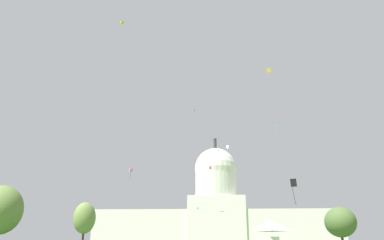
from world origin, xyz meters
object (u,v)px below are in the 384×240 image
Objects in this scene: kite_black_low at (294,185)px; kite_green_high at (194,110)px; kite_gold_high at (269,71)px; tree_west_far at (1,210)px; kite_yellow_high at (122,23)px; kite_turquoise_low at (198,208)px; kite_lime_high at (218,151)px; kite_cyan_mid at (276,128)px; kite_violet_low at (222,212)px; kite_pink_mid at (131,170)px; kite_magenta_mid at (210,168)px; capitol_building at (216,213)px; kite_blue_mid at (295,183)px; event_tent at (272,236)px; tree_west_near at (85,218)px; kite_white_high at (227,147)px; tree_east_near at (340,222)px.

kite_green_high is at bearing -30.08° from kite_black_low.
kite_gold_high is at bearing -37.24° from kite_black_low.
kite_yellow_high is (17.89, 14.08, 50.25)m from tree_west_far.
kite_turquoise_low is 50.39m from kite_green_high.
kite_lime_high is 0.37× the size of kite_cyan_mid.
kite_cyan_mid is at bearing -56.96° from kite_gold_high.
kite_violet_low is at bearing -44.33° from kite_turquoise_low.
kite_black_low is at bearing 92.09° from kite_pink_mid.
kite_magenta_mid is at bearing -147.39° from kite_violet_low.
capitol_building is at bearing -141.29° from kite_pink_mid.
kite_blue_mid is at bearing -59.46° from kite_gold_high.
kite_green_high is (-18.98, 88.23, 56.13)m from event_tent.
tree_west_near is 88.70m from kite_blue_mid.
kite_lime_high is (43.91, 79.94, 30.04)m from tree_west_far.
kite_gold_high reaches higher than event_tent.
tree_west_far is 3.76× the size of kite_pink_mid.
event_tent is 72.16m from tree_west_near.
kite_yellow_high is at bearing 43.94° from kite_cyan_mid.
tree_west_near is at bearing 144.54° from event_tent.
kite_pink_mid is 3.45× the size of kite_lime_high.
kite_turquoise_low is 45.30m from kite_white_high.
kite_black_low is 1.34× the size of kite_pink_mid.
kite_lime_high is 44.49m from kite_turquoise_low.
event_tent is 11.63m from kite_black_low.
kite_pink_mid is 60.45m from kite_gold_high.
tree_west_near is 4.08× the size of kite_green_high.
kite_pink_mid is 2.47× the size of kite_blue_mid.
kite_lime_high is 0.62× the size of kite_violet_low.
kite_gold_high is (-20.46, -26.79, 31.86)m from tree_east_near.
capitol_building reaches higher than kite_turquoise_low.
tree_east_near is at bearing -70.33° from kite_black_low.
kite_magenta_mid is 0.30× the size of kite_cyan_mid.
capitol_building reaches higher than kite_black_low.
tree_west_far is 9.28× the size of kite_blue_mid.
kite_magenta_mid is (-34.34, 17.08, 18.17)m from tree_east_near.
kite_white_high is at bearing 35.99° from kite_yellow_high.
event_tent is 2.68× the size of kite_white_high.
event_tent is 0.60× the size of tree_west_far.
capitol_building is 152.91m from tree_west_far.
kite_yellow_high reaches higher than tree_west_near.
capitol_building reaches higher than kite_pink_mid.
kite_green_high is (-14.36, 8.25, 19.42)m from kite_white_high.
tree_west_far is 16.11× the size of kite_magenta_mid.
kite_yellow_high is 4.00× the size of kite_turquoise_low.
capitol_building reaches higher than event_tent.
tree_east_near is (31.98, -114.42, -10.42)m from capitol_building.
tree_west_near is at bearing 5.58° from kite_cyan_mid.
kite_lime_high reaches higher than kite_turquoise_low.
tree_west_near is (-52.56, 49.03, 6.27)m from event_tent.
kite_yellow_high is 1.16× the size of kite_green_high.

